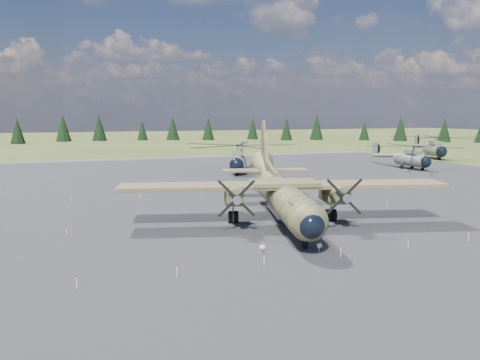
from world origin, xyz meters
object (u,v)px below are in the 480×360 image
object	(u,v)px
helicopter_near	(238,153)
transport_plane	(282,191)
helicopter_mid	(412,152)
helicopter_far	(434,143)

from	to	relation	value
helicopter_near	transport_plane	bearing A→B (deg)	-80.52
helicopter_near	helicopter_mid	size ratio (longest dim) A/B	1.24
helicopter_near	helicopter_far	xyz separation A→B (m)	(52.22, 9.76, 0.07)
transport_plane	helicopter_far	bearing A→B (deg)	52.14
helicopter_mid	helicopter_near	bearing A→B (deg)	167.35
helicopter_near	helicopter_far	size ratio (longest dim) A/B	1.00
helicopter_far	helicopter_mid	bearing A→B (deg)	-120.97
transport_plane	helicopter_mid	world-z (taller)	transport_plane
transport_plane	helicopter_near	size ratio (longest dim) A/B	1.16
transport_plane	helicopter_near	world-z (taller)	transport_plane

